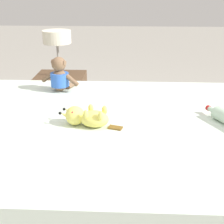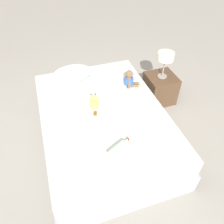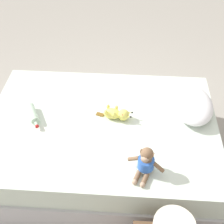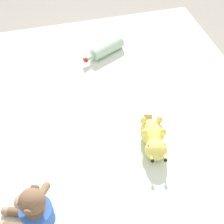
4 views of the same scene
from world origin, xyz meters
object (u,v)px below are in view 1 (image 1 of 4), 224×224
object	(u,v)px
nightstand	(61,100)
plush_yellow_creature	(86,117)
bed	(112,162)
bedside_lamp	(57,39)
plush_monkey	(60,77)

from	to	relation	value
nightstand	plush_yellow_creature	bearing A→B (deg)	-161.65
plush_yellow_creature	nightstand	size ratio (longest dim) A/B	0.74
nightstand	bed	bearing A→B (deg)	-154.67
plush_yellow_creature	bedside_lamp	size ratio (longest dim) A/B	0.85
bed	plush_yellow_creature	bearing A→B (deg)	117.42
bed	plush_monkey	xyz separation A→B (m)	(0.49, 0.37, 0.36)
plush_yellow_creature	bedside_lamp	world-z (taller)	bedside_lamp
bed	bedside_lamp	distance (m)	1.29
plush_yellow_creature	nightstand	bearing A→B (deg)	18.35
plush_yellow_creature	nightstand	world-z (taller)	plush_yellow_creature
bed	nightstand	xyz separation A→B (m)	(1.07, 0.51, -0.03)
bed	nightstand	distance (m)	1.19
plush_monkey	plush_yellow_creature	world-z (taller)	plush_monkey
plush_monkey	plush_yellow_creature	xyz separation A→B (m)	(-0.56, -0.24, -0.05)
plush_monkey	nightstand	distance (m)	0.71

